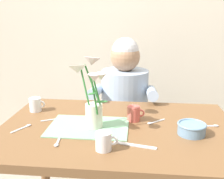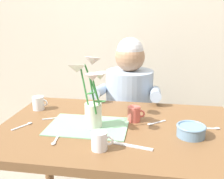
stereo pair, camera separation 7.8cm
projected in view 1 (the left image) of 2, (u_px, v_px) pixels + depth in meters
The scene contains 15 objects.
wood_panel_backdrop at pixel (128, 19), 2.21m from camera, with size 4.00×0.10×2.50m, color beige.
dining_table at pixel (118, 143), 1.38m from camera, with size 1.20×0.80×0.74m.
seated_person at pixel (124, 115), 1.99m from camera, with size 0.45×0.47×1.14m.
striped_placemat at pixel (89, 127), 1.34m from camera, with size 0.40×0.28×0.01m, color #7AB289.
flower_vase at pixel (92, 94), 1.29m from camera, with size 0.22×0.30×0.35m.
ceramic_bowl at pixel (192, 128), 1.25m from camera, with size 0.14×0.14×0.06m.
dinner_knife at pixel (135, 145), 1.15m from camera, with size 0.19×0.02×0.01m, color silver.
ceramic_mug at pixel (134, 113), 1.41m from camera, with size 0.09×0.07×0.08m.
tea_cup at pixel (104, 141), 1.11m from camera, with size 0.09×0.07×0.08m.
coffee_cup at pixel (36, 105), 1.55m from camera, with size 0.09×0.07×0.08m.
spoon_0 at pixel (154, 122), 1.39m from camera, with size 0.10×0.09×0.01m.
spoon_1 at pixel (56, 119), 1.43m from camera, with size 0.11×0.07×0.01m.
spoon_2 at pixel (24, 127), 1.33m from camera, with size 0.07×0.11×0.01m.
spoon_3 at pixel (57, 142), 1.17m from camera, with size 0.03×0.12×0.01m.
spoon_4 at pixel (211, 126), 1.35m from camera, with size 0.12×0.03×0.01m.
Camera 1 is at (0.10, -1.24, 1.29)m, focal length 42.51 mm.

